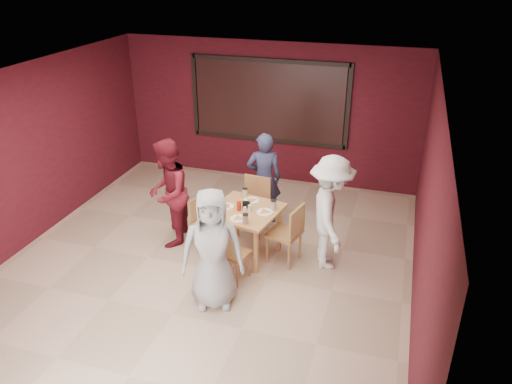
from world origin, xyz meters
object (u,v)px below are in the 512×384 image
(chair_left, at_px, (204,218))
(diner_left, at_px, (168,193))
(dining_table, at_px, (245,215))
(chair_back, at_px, (255,202))
(chair_front, at_px, (230,253))
(chair_right, at_px, (289,231))
(diner_front, at_px, (212,249))
(diner_back, at_px, (264,178))
(diner_right, at_px, (330,213))

(chair_left, relative_size, diner_left, 0.46)
(dining_table, bearing_deg, diner_left, -179.71)
(dining_table, xyz_separation_m, chair_left, (-0.73, 0.10, -0.23))
(chair_back, xyz_separation_m, chair_left, (-0.66, -0.63, -0.09))
(chair_front, bearing_deg, chair_back, 93.89)
(chair_right, height_order, diner_left, diner_left)
(chair_left, distance_m, diner_left, 0.70)
(chair_left, xyz_separation_m, chair_right, (1.43, -0.13, 0.08))
(chair_back, relative_size, chair_right, 1.01)
(diner_front, bearing_deg, diner_back, 70.51)
(dining_table, relative_size, chair_right, 1.21)
(diner_front, xyz_separation_m, diner_back, (-0.01, 2.40, -0.03))
(diner_right, bearing_deg, diner_back, 34.98)
(chair_back, distance_m, diner_right, 1.53)
(dining_table, height_order, chair_right, chair_right)
(dining_table, xyz_separation_m, chair_back, (-0.08, 0.72, -0.14))
(chair_back, bearing_deg, diner_left, -148.74)
(chair_front, height_order, diner_back, diner_back)
(diner_right, bearing_deg, chair_back, 47.91)
(chair_back, bearing_deg, chair_front, -86.11)
(chair_front, relative_size, diner_left, 0.48)
(chair_right, height_order, diner_front, diner_front)
(dining_table, relative_size, diner_front, 0.68)
(chair_front, height_order, chair_back, chair_back)
(chair_left, height_order, diner_front, diner_front)
(chair_right, relative_size, diner_front, 0.57)
(chair_front, bearing_deg, diner_front, -95.22)
(chair_front, height_order, chair_left, chair_front)
(chair_back, relative_size, diner_right, 0.55)
(dining_table, height_order, chair_back, chair_back)
(chair_back, relative_size, diner_back, 0.59)
(chair_back, height_order, chair_right, chair_back)
(chair_front, bearing_deg, dining_table, 91.93)
(chair_left, relative_size, chair_right, 0.84)
(chair_left, xyz_separation_m, diner_front, (0.71, -1.38, 0.39))
(chair_front, height_order, diner_right, diner_right)
(dining_table, distance_m, chair_left, 0.77)
(dining_table, distance_m, chair_front, 0.79)
(chair_front, relative_size, chair_back, 0.88)
(diner_back, bearing_deg, chair_right, 104.94)
(chair_right, bearing_deg, diner_front, -120.01)
(chair_back, distance_m, chair_right, 1.09)
(dining_table, xyz_separation_m, diner_right, (1.28, 0.08, 0.20))
(chair_front, distance_m, chair_right, 0.99)
(chair_back, bearing_deg, chair_left, -136.31)
(diner_back, height_order, diner_right, diner_right)
(diner_back, bearing_deg, chair_front, 74.36)
(chair_back, relative_size, diner_left, 0.55)
(diner_front, height_order, diner_right, diner_right)
(diner_back, bearing_deg, diner_front, 72.86)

